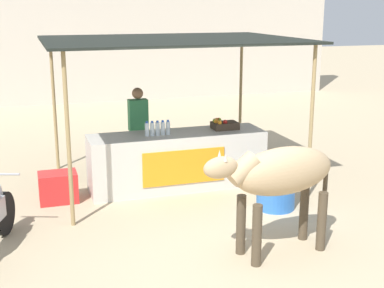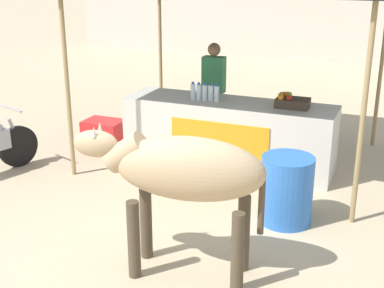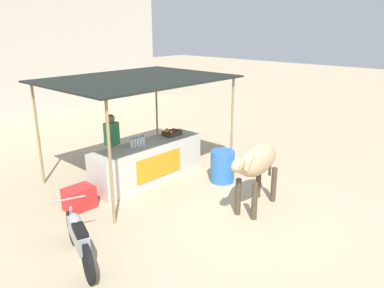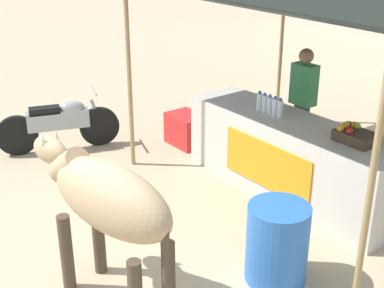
{
  "view_description": "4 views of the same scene",
  "coord_description": "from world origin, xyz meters",
  "px_view_note": "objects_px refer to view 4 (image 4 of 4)",
  "views": [
    {
      "loc": [
        -2.44,
        -6.25,
        3.06
      ],
      "look_at": [
        -0.01,
        1.33,
        0.99
      ],
      "focal_mm": 50.0,
      "sensor_mm": 36.0,
      "label": 1
    },
    {
      "loc": [
        2.27,
        -4.74,
        2.89
      ],
      "look_at": [
        -0.06,
        0.98,
        0.72
      ],
      "focal_mm": 50.0,
      "sensor_mm": 36.0,
      "label": 2
    },
    {
      "loc": [
        -5.67,
        -4.49,
        3.72
      ],
      "look_at": [
        0.47,
        1.16,
        1.06
      ],
      "focal_mm": 35.0,
      "sensor_mm": 36.0,
      "label": 3
    },
    {
      "loc": [
        4.08,
        -2.46,
        3.24
      ],
      "look_at": [
        -0.44,
        1.0,
        0.82
      ],
      "focal_mm": 50.0,
      "sensor_mm": 36.0,
      "label": 4
    }
  ],
  "objects_px": {
    "fruit_crate": "(355,135)",
    "vendor_behind_counter": "(302,106)",
    "stall_counter": "(289,157)",
    "cow": "(107,200)",
    "cooler_box": "(187,129)",
    "motorcycle_parked": "(60,123)",
    "water_barrel": "(277,243)"
  },
  "relations": [
    {
      "from": "stall_counter",
      "to": "motorcycle_parked",
      "type": "xyz_separation_m",
      "value": [
        -2.99,
        -1.71,
        -0.05
      ]
    },
    {
      "from": "cow",
      "to": "stall_counter",
      "type": "bearing_deg",
      "value": 99.86
    },
    {
      "from": "stall_counter",
      "to": "cow",
      "type": "distance_m",
      "value": 2.91
    },
    {
      "from": "stall_counter",
      "to": "water_barrel",
      "type": "distance_m",
      "value": 1.84
    },
    {
      "from": "stall_counter",
      "to": "vendor_behind_counter",
      "type": "xyz_separation_m",
      "value": [
        -0.5,
        0.75,
        0.37
      ]
    },
    {
      "from": "vendor_behind_counter",
      "to": "water_barrel",
      "type": "relative_size",
      "value": 2.09
    },
    {
      "from": "fruit_crate",
      "to": "stall_counter",
      "type": "bearing_deg",
      "value": -176.21
    },
    {
      "from": "water_barrel",
      "to": "motorcycle_parked",
      "type": "distance_m",
      "value": 4.18
    },
    {
      "from": "stall_counter",
      "to": "cow",
      "type": "bearing_deg",
      "value": -80.14
    },
    {
      "from": "vendor_behind_counter",
      "to": "cow",
      "type": "height_order",
      "value": "vendor_behind_counter"
    },
    {
      "from": "cooler_box",
      "to": "motorcycle_parked",
      "type": "xyz_separation_m",
      "value": [
        -0.98,
        -1.61,
        0.19
      ]
    },
    {
      "from": "fruit_crate",
      "to": "motorcycle_parked",
      "type": "height_order",
      "value": "fruit_crate"
    },
    {
      "from": "water_barrel",
      "to": "cooler_box",
      "type": "bearing_deg",
      "value": 157.53
    },
    {
      "from": "cooler_box",
      "to": "motorcycle_parked",
      "type": "bearing_deg",
      "value": -121.28
    },
    {
      "from": "stall_counter",
      "to": "cooler_box",
      "type": "relative_size",
      "value": 5.0
    },
    {
      "from": "motorcycle_parked",
      "to": "vendor_behind_counter",
      "type": "bearing_deg",
      "value": 44.71
    },
    {
      "from": "vendor_behind_counter",
      "to": "cooler_box",
      "type": "relative_size",
      "value": 2.75
    },
    {
      "from": "water_barrel",
      "to": "vendor_behind_counter",
      "type": "bearing_deg",
      "value": 127.72
    },
    {
      "from": "vendor_behind_counter",
      "to": "motorcycle_parked",
      "type": "bearing_deg",
      "value": -135.29
    },
    {
      "from": "fruit_crate",
      "to": "vendor_behind_counter",
      "type": "height_order",
      "value": "vendor_behind_counter"
    },
    {
      "from": "fruit_crate",
      "to": "cow",
      "type": "xyz_separation_m",
      "value": [
        -0.38,
        -2.87,
        -0.0
      ]
    },
    {
      "from": "vendor_behind_counter",
      "to": "motorcycle_parked",
      "type": "relative_size",
      "value": 0.96
    },
    {
      "from": "fruit_crate",
      "to": "cooler_box",
      "type": "xyz_separation_m",
      "value": [
        -2.88,
        -0.15,
        -0.79
      ]
    },
    {
      "from": "water_barrel",
      "to": "motorcycle_parked",
      "type": "xyz_separation_m",
      "value": [
        -4.16,
        -0.3,
        0.03
      ]
    },
    {
      "from": "water_barrel",
      "to": "cow",
      "type": "relative_size",
      "value": 0.43
    },
    {
      "from": "fruit_crate",
      "to": "water_barrel",
      "type": "height_order",
      "value": "fruit_crate"
    },
    {
      "from": "fruit_crate",
      "to": "water_barrel",
      "type": "relative_size",
      "value": 0.56
    },
    {
      "from": "vendor_behind_counter",
      "to": "water_barrel",
      "type": "distance_m",
      "value": 2.78
    },
    {
      "from": "vendor_behind_counter",
      "to": "cooler_box",
      "type": "distance_m",
      "value": 1.84
    },
    {
      "from": "fruit_crate",
      "to": "water_barrel",
      "type": "distance_m",
      "value": 1.63
    },
    {
      "from": "water_barrel",
      "to": "fruit_crate",
      "type": "bearing_deg",
      "value": 101.75
    },
    {
      "from": "fruit_crate",
      "to": "vendor_behind_counter",
      "type": "xyz_separation_m",
      "value": [
        -1.37,
        0.7,
        -0.19
      ]
    }
  ]
}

